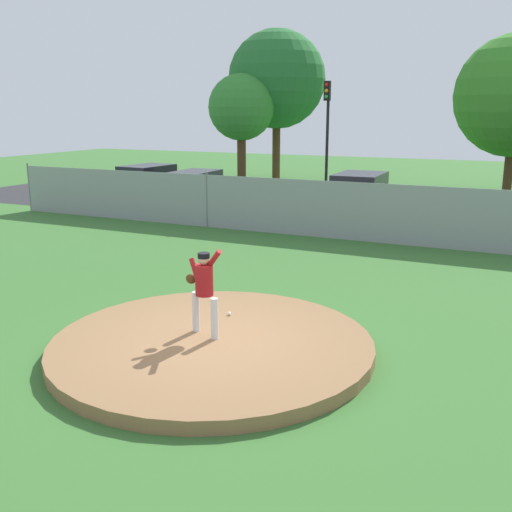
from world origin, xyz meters
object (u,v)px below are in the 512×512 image
baseball (229,314)px  parked_car_navy (195,189)px  traffic_cone_orange (500,230)px  traffic_light_near (327,120)px  pitcher_youth (204,285)px  parked_car_burgundy (359,197)px  parked_car_slate (148,184)px

baseball → parked_car_navy: (-8.43, 12.91, 0.49)m
traffic_cone_orange → traffic_light_near: 11.15m
parked_car_navy → pitcher_youth: bearing=-58.7°
parked_car_burgundy → traffic_light_near: bearing=121.4°
baseball → traffic_cone_orange: 12.07m
pitcher_youth → parked_car_navy: pitcher_youth is taller
pitcher_youth → parked_car_slate: (-11.39, 14.47, -0.35)m
parked_car_burgundy → parked_car_navy: bearing=179.1°
parked_car_navy → traffic_cone_orange: (12.82, -1.67, -0.49)m
pitcher_youth → parked_car_slate: 18.42m
baseball → traffic_light_near: bearing=102.5°
baseball → parked_car_slate: size_ratio=0.02×
parked_car_navy → traffic_cone_orange: bearing=-7.4°
baseball → parked_car_slate: bearing=130.2°
parked_car_slate → parked_car_navy: 2.92m
baseball → traffic_light_near: traffic_light_near is taller
baseball → parked_car_burgundy: size_ratio=0.02×
parked_car_slate → traffic_cone_orange: 15.86m
parked_car_slate → parked_car_burgundy: 10.44m
parked_car_burgundy → baseball: bearing=-86.0°
pitcher_youth → traffic_light_near: bearing=102.0°
pitcher_youth → traffic_cone_orange: (4.31, 12.33, -0.90)m
pitcher_youth → traffic_cone_orange: pitcher_youth is taller
parked_car_slate → parked_car_navy: parked_car_slate is taller
baseball → traffic_cone_orange: bearing=68.7°
traffic_light_near → parked_car_navy: bearing=-132.7°
baseball → traffic_cone_orange: traffic_cone_orange is taller
baseball → parked_car_navy: bearing=123.1°
baseball → parked_car_slate: 17.53m
parked_car_burgundy → traffic_light_near: size_ratio=0.84×
pitcher_youth → baseball: pitcher_youth is taller
parked_car_navy → traffic_light_near: traffic_light_near is taller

